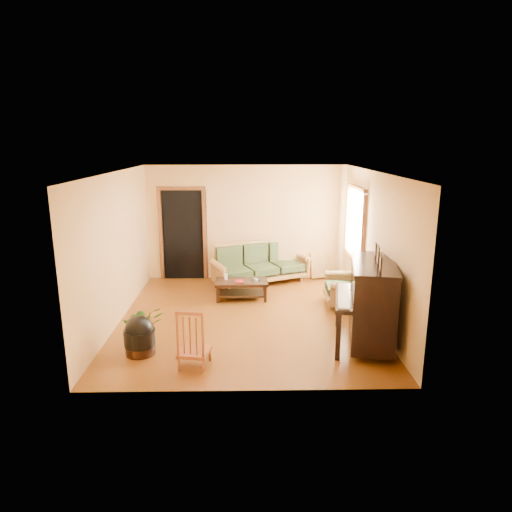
{
  "coord_description": "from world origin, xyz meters",
  "views": [
    {
      "loc": [
        0.01,
        -7.74,
        3.1
      ],
      "look_at": [
        0.17,
        0.2,
        1.1
      ],
      "focal_mm": 32.0,
      "sensor_mm": 36.0,
      "label": 1
    }
  ],
  "objects_px": {
    "footstool": "(140,340)",
    "red_chair": "(194,337)",
    "coffee_table": "(242,290)",
    "ceramic_crock": "(337,276)",
    "sofa": "(261,264)",
    "piano": "(372,304)",
    "armchair": "(344,284)",
    "potted_plant": "(144,326)"
  },
  "relations": [
    {
      "from": "armchair",
      "to": "footstool",
      "type": "distance_m",
      "value": 4.05
    },
    {
      "from": "piano",
      "to": "coffee_table",
      "type": "bearing_deg",
      "value": 144.39
    },
    {
      "from": "piano",
      "to": "armchair",
      "type": "bearing_deg",
      "value": 102.51
    },
    {
      "from": "sofa",
      "to": "red_chair",
      "type": "xyz_separation_m",
      "value": [
        -1.05,
        -3.89,
        -0.01
      ]
    },
    {
      "from": "coffee_table",
      "to": "armchair",
      "type": "height_order",
      "value": "armchair"
    },
    {
      "from": "sofa",
      "to": "ceramic_crock",
      "type": "xyz_separation_m",
      "value": [
        1.74,
        0.15,
        -0.34
      ]
    },
    {
      "from": "piano",
      "to": "ceramic_crock",
      "type": "distance_m",
      "value": 3.4
    },
    {
      "from": "footstool",
      "to": "ceramic_crock",
      "type": "height_order",
      "value": "footstool"
    },
    {
      "from": "piano",
      "to": "red_chair",
      "type": "relative_size",
      "value": 1.7
    },
    {
      "from": "coffee_table",
      "to": "red_chair",
      "type": "xyz_separation_m",
      "value": [
        -0.63,
        -2.85,
        0.25
      ]
    },
    {
      "from": "coffee_table",
      "to": "footstool",
      "type": "relative_size",
      "value": 2.25
    },
    {
      "from": "armchair",
      "to": "coffee_table",
      "type": "bearing_deg",
      "value": 171.31
    },
    {
      "from": "coffee_table",
      "to": "red_chair",
      "type": "bearing_deg",
      "value": -102.54
    },
    {
      "from": "red_chair",
      "to": "footstool",
      "type": "bearing_deg",
      "value": 164.13
    },
    {
      "from": "sofa",
      "to": "piano",
      "type": "distance_m",
      "value": 3.59
    },
    {
      "from": "coffee_table",
      "to": "potted_plant",
      "type": "xyz_separation_m",
      "value": [
        -1.48,
        -2.22,
        0.15
      ]
    },
    {
      "from": "piano",
      "to": "footstool",
      "type": "relative_size",
      "value": 3.22
    },
    {
      "from": "sofa",
      "to": "red_chair",
      "type": "height_order",
      "value": "sofa"
    },
    {
      "from": "coffee_table",
      "to": "footstool",
      "type": "height_order",
      "value": "footstool"
    },
    {
      "from": "sofa",
      "to": "armchair",
      "type": "distance_m",
      "value": 2.13
    },
    {
      "from": "footstool",
      "to": "potted_plant",
      "type": "distance_m",
      "value": 0.26
    },
    {
      "from": "red_chair",
      "to": "coffee_table",
      "type": "bearing_deg",
      "value": 86.91
    },
    {
      "from": "footstool",
      "to": "red_chair",
      "type": "xyz_separation_m",
      "value": [
        0.86,
        -0.41,
        0.22
      ]
    },
    {
      "from": "red_chair",
      "to": "potted_plant",
      "type": "relative_size",
      "value": 1.28
    },
    {
      "from": "red_chair",
      "to": "potted_plant",
      "type": "distance_m",
      "value": 1.06
    },
    {
      "from": "red_chair",
      "to": "potted_plant",
      "type": "xyz_separation_m",
      "value": [
        -0.84,
        0.64,
        -0.1
      ]
    },
    {
      "from": "red_chair",
      "to": "ceramic_crock",
      "type": "height_order",
      "value": "red_chair"
    },
    {
      "from": "ceramic_crock",
      "to": "potted_plant",
      "type": "distance_m",
      "value": 4.99
    },
    {
      "from": "ceramic_crock",
      "to": "coffee_table",
      "type": "bearing_deg",
      "value": -151.28
    },
    {
      "from": "armchair",
      "to": "footstool",
      "type": "bearing_deg",
      "value": -147.03
    },
    {
      "from": "ceramic_crock",
      "to": "potted_plant",
      "type": "xyz_separation_m",
      "value": [
        -3.64,
        -3.4,
        0.23
      ]
    },
    {
      "from": "footstool",
      "to": "red_chair",
      "type": "distance_m",
      "value": 0.98
    },
    {
      "from": "sofa",
      "to": "armchair",
      "type": "relative_size",
      "value": 2.47
    },
    {
      "from": "sofa",
      "to": "piano",
      "type": "relative_size",
      "value": 1.41
    },
    {
      "from": "coffee_table",
      "to": "sofa",
      "type": "bearing_deg",
      "value": 67.89
    },
    {
      "from": "armchair",
      "to": "sofa",
      "type": "bearing_deg",
      "value": 140.32
    },
    {
      "from": "coffee_table",
      "to": "footstool",
      "type": "xyz_separation_m",
      "value": [
        -1.49,
        -2.45,
        0.03
      ]
    },
    {
      "from": "armchair",
      "to": "potted_plant",
      "type": "height_order",
      "value": "armchair"
    },
    {
      "from": "piano",
      "to": "potted_plant",
      "type": "distance_m",
      "value": 3.53
    },
    {
      "from": "sofa",
      "to": "piano",
      "type": "height_order",
      "value": "piano"
    },
    {
      "from": "armchair",
      "to": "ceramic_crock",
      "type": "height_order",
      "value": "armchair"
    },
    {
      "from": "piano",
      "to": "ceramic_crock",
      "type": "bearing_deg",
      "value": 99.08
    }
  ]
}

